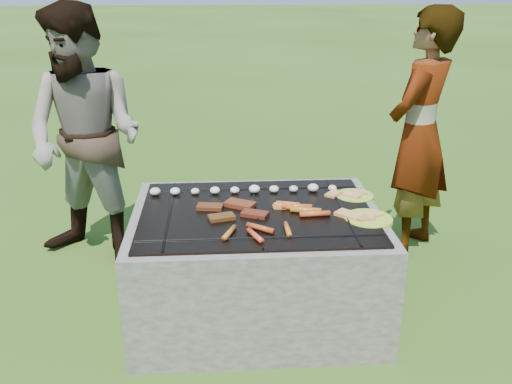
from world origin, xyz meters
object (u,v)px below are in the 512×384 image
plate_near (369,219)px  cook (419,134)px  bystander (86,139)px  plate_far (354,196)px  fire_pit (257,267)px

plate_near → cook: (0.54, 0.88, 0.19)m
cook → bystander: bearing=-47.5°
plate_far → plate_near: 0.32m
plate_near → fire_pit: bearing=167.1°
fire_pit → plate_far: bearing=18.6°
plate_far → bystander: 1.68m
plate_near → cook: 1.05m
plate_near → bystander: (-1.57, 0.86, 0.20)m
plate_far → plate_near: bearing=-89.9°
plate_far → plate_near: size_ratio=0.75×
plate_near → bystander: bearing=151.2°
plate_far → fire_pit: bearing=-161.4°
cook → plate_near: bearing=10.5°
plate_near → cook: bearing=58.5°
plate_far → bystander: bystander is taller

